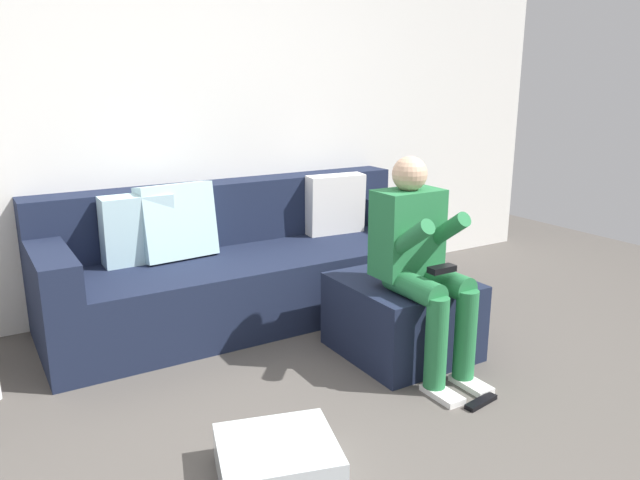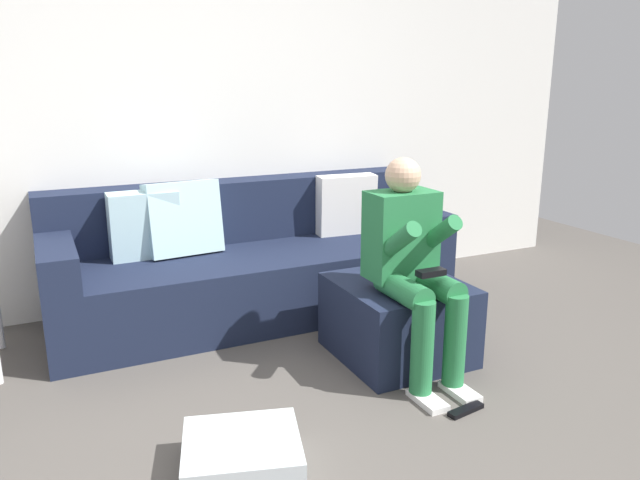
# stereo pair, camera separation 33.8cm
# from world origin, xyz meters

# --- Properties ---
(ground_plane) EXTENTS (7.93, 7.93, 0.00)m
(ground_plane) POSITION_xyz_m (0.00, 0.00, 0.00)
(ground_plane) COLOR #544F49
(wall_back) EXTENTS (6.10, 0.10, 2.69)m
(wall_back) POSITION_xyz_m (0.00, 2.21, 1.34)
(wall_back) COLOR silver
(wall_back) RESTS_ON ground_plane
(couch_sectional) EXTENTS (2.48, 0.89, 0.88)m
(couch_sectional) POSITION_xyz_m (0.20, 1.78, 0.33)
(couch_sectional) COLOR #192138
(couch_sectional) RESTS_ON ground_plane
(ottoman) EXTENTS (0.64, 0.67, 0.42)m
(ottoman) POSITION_xyz_m (0.70, 0.79, 0.21)
(ottoman) COLOR #192138
(ottoman) RESTS_ON ground_plane
(person_seated) EXTENTS (0.34, 0.63, 1.10)m
(person_seated) POSITION_xyz_m (0.65, 0.60, 0.61)
(person_seated) COLOR #26723F
(person_seated) RESTS_ON ground_plane
(storage_bin) EXTENTS (0.53, 0.50, 0.15)m
(storage_bin) POSITION_xyz_m (-0.39, 0.15, 0.07)
(storage_bin) COLOR silver
(storage_bin) RESTS_ON ground_plane
(remote_near_ottoman) EXTENTS (0.20, 0.08, 0.02)m
(remote_near_ottoman) POSITION_xyz_m (0.66, 0.14, 0.01)
(remote_near_ottoman) COLOR black
(remote_near_ottoman) RESTS_ON ground_plane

